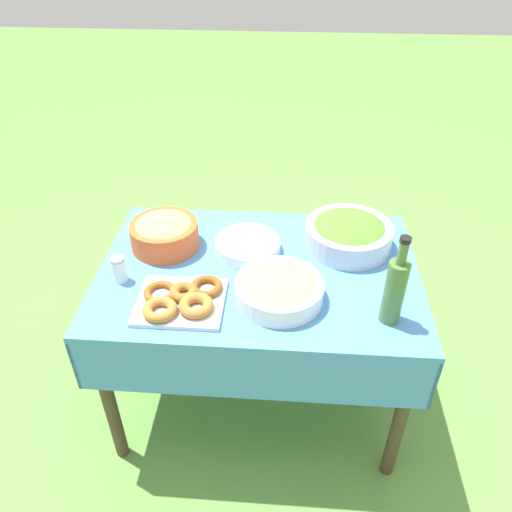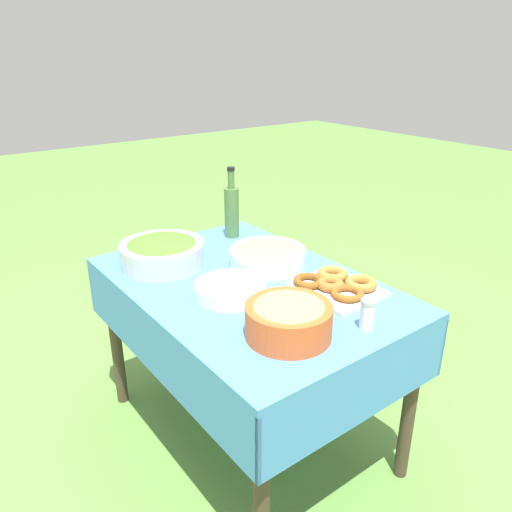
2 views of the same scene
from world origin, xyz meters
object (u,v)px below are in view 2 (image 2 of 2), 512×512
object	(u,v)px
salad_bowl	(162,251)
pasta_bowl	(268,255)
donut_platter	(337,285)
bread_bowl	(289,317)
olive_oil_bottle	(232,210)
plate_stack	(230,290)

from	to	relation	value
salad_bowl	pasta_bowl	size ratio (longest dim) A/B	1.11
salad_bowl	donut_platter	xyz separation A→B (m)	(-0.58, -0.39, -0.04)
bread_bowl	olive_oil_bottle	bearing A→B (deg)	-23.53
olive_oil_bottle	bread_bowl	world-z (taller)	olive_oil_bottle
salad_bowl	olive_oil_bottle	xyz separation A→B (m)	(0.10, -0.41, 0.07)
pasta_bowl	plate_stack	xyz separation A→B (m)	(-0.13, 0.27, -0.02)
donut_platter	plate_stack	bearing A→B (deg)	58.96
pasta_bowl	donut_platter	distance (m)	0.33
olive_oil_bottle	bread_bowl	bearing A→B (deg)	156.47
plate_stack	olive_oil_bottle	world-z (taller)	olive_oil_bottle
salad_bowl	plate_stack	bearing A→B (deg)	-170.77
bread_bowl	plate_stack	bearing A→B (deg)	-1.66
plate_stack	olive_oil_bottle	distance (m)	0.61
pasta_bowl	donut_platter	size ratio (longest dim) A/B	1.02
salad_bowl	plate_stack	size ratio (longest dim) A/B	1.33
olive_oil_bottle	salad_bowl	bearing A→B (deg)	104.38
pasta_bowl	plate_stack	world-z (taller)	pasta_bowl
salad_bowl	bread_bowl	xyz separation A→B (m)	(-0.71, -0.05, 0.01)
salad_bowl	bread_bowl	world-z (taller)	bread_bowl
salad_bowl	plate_stack	world-z (taller)	salad_bowl
plate_stack	donut_platter	bearing A→B (deg)	-121.04
donut_platter	bread_bowl	xyz separation A→B (m)	(-0.13, 0.34, 0.04)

